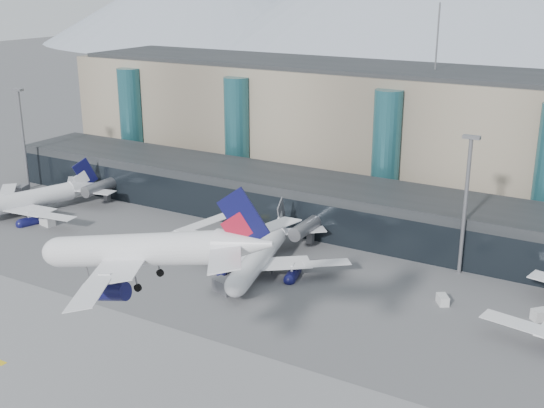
{
  "coord_description": "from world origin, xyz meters",
  "views": [
    {
      "loc": [
        57.97,
        -67.88,
        50.99
      ],
      "look_at": [
        -0.25,
        32.0,
        12.77
      ],
      "focal_mm": 45.0,
      "sensor_mm": 36.0,
      "label": 1
    }
  ],
  "objects_px": {
    "jet_parked_mid": "(264,246)",
    "veh_g": "(443,300)",
    "veh_d": "(542,314)",
    "lightmast_mid": "(466,198)",
    "hero_jet": "(157,243)",
    "jet_parked_left": "(33,194)",
    "veh_b": "(245,231)",
    "veh_c": "(224,286)",
    "lightmast_left": "(23,133)",
    "veh_f": "(22,190)",
    "veh_a": "(47,221)"
  },
  "relations": [
    {
      "from": "jet_parked_mid",
      "to": "veh_g",
      "type": "xyz_separation_m",
      "value": [
        33.36,
        1.69,
        -3.43
      ]
    },
    {
      "from": "veh_d",
      "to": "lightmast_mid",
      "type": "bearing_deg",
      "value": 98.32
    },
    {
      "from": "hero_jet",
      "to": "veh_g",
      "type": "bearing_deg",
      "value": 60.87
    },
    {
      "from": "jet_parked_left",
      "to": "veh_g",
      "type": "distance_m",
      "value": 94.81
    },
    {
      "from": "veh_b",
      "to": "veh_c",
      "type": "bearing_deg",
      "value": -145.7
    },
    {
      "from": "veh_c",
      "to": "veh_b",
      "type": "bearing_deg",
      "value": 132.64
    },
    {
      "from": "lightmast_left",
      "to": "veh_b",
      "type": "bearing_deg",
      "value": -0.16
    },
    {
      "from": "jet_parked_mid",
      "to": "veh_g",
      "type": "distance_m",
      "value": 33.58
    },
    {
      "from": "veh_b",
      "to": "veh_f",
      "type": "xyz_separation_m",
      "value": [
        -63.26,
        -3.93,
        0.34
      ]
    },
    {
      "from": "lightmast_left",
      "to": "veh_a",
      "type": "bearing_deg",
      "value": -33.83
    },
    {
      "from": "lightmast_mid",
      "to": "veh_d",
      "type": "distance_m",
      "value": 24.05
    },
    {
      "from": "veh_d",
      "to": "veh_f",
      "type": "bearing_deg",
      "value": 131.51
    },
    {
      "from": "jet_parked_mid",
      "to": "veh_d",
      "type": "distance_m",
      "value": 48.77
    },
    {
      "from": "lightmast_mid",
      "to": "veh_g",
      "type": "relative_size",
      "value": 9.65
    },
    {
      "from": "jet_parked_mid",
      "to": "veh_a",
      "type": "xyz_separation_m",
      "value": [
        -52.26,
        -4.46,
        -3.24
      ]
    },
    {
      "from": "lightmast_left",
      "to": "veh_a",
      "type": "distance_m",
      "value": 33.54
    },
    {
      "from": "veh_c",
      "to": "veh_f",
      "type": "height_order",
      "value": "veh_c"
    },
    {
      "from": "veh_d",
      "to": "veh_g",
      "type": "bearing_deg",
      "value": 142.83
    },
    {
      "from": "veh_g",
      "to": "lightmast_left",
      "type": "bearing_deg",
      "value": -129.35
    },
    {
      "from": "veh_a",
      "to": "veh_d",
      "type": "bearing_deg",
      "value": 15.63
    },
    {
      "from": "jet_parked_mid",
      "to": "veh_f",
      "type": "bearing_deg",
      "value": 69.71
    },
    {
      "from": "lightmast_left",
      "to": "jet_parked_mid",
      "type": "xyz_separation_m",
      "value": [
        77.78,
        -12.64,
        -10.22
      ]
    },
    {
      "from": "hero_jet",
      "to": "veh_b",
      "type": "distance_m",
      "value": 66.44
    },
    {
      "from": "jet_parked_mid",
      "to": "veh_f",
      "type": "distance_m",
      "value": 75.92
    },
    {
      "from": "lightmast_mid",
      "to": "veh_a",
      "type": "bearing_deg",
      "value": -166.61
    },
    {
      "from": "veh_b",
      "to": "lightmast_left",
      "type": "bearing_deg",
      "value": 99.14
    },
    {
      "from": "veh_a",
      "to": "veh_g",
      "type": "relative_size",
      "value": 1.28
    },
    {
      "from": "jet_parked_left",
      "to": "veh_f",
      "type": "xyz_separation_m",
      "value": [
        -14.01,
        8.44,
        -3.51
      ]
    },
    {
      "from": "lightmast_mid",
      "to": "jet_parked_left",
      "type": "xyz_separation_m",
      "value": [
        -93.59,
        -15.55,
        -9.84
      ]
    },
    {
      "from": "jet_parked_mid",
      "to": "veh_g",
      "type": "bearing_deg",
      "value": -100.92
    },
    {
      "from": "veh_g",
      "to": "veh_b",
      "type": "bearing_deg",
      "value": -137.04
    },
    {
      "from": "jet_parked_mid",
      "to": "veh_c",
      "type": "height_order",
      "value": "jet_parked_mid"
    },
    {
      "from": "lightmast_mid",
      "to": "hero_jet",
      "type": "relative_size",
      "value": 0.77
    },
    {
      "from": "jet_parked_mid",
      "to": "veh_a",
      "type": "height_order",
      "value": "jet_parked_mid"
    },
    {
      "from": "veh_a",
      "to": "veh_b",
      "type": "height_order",
      "value": "veh_a"
    },
    {
      "from": "lightmast_mid",
      "to": "jet_parked_left",
      "type": "distance_m",
      "value": 95.38
    },
    {
      "from": "jet_parked_left",
      "to": "veh_c",
      "type": "bearing_deg",
      "value": -83.2
    },
    {
      "from": "veh_g",
      "to": "hero_jet",
      "type": "bearing_deg",
      "value": -57.29
    },
    {
      "from": "lightmast_left",
      "to": "lightmast_mid",
      "type": "height_order",
      "value": "same"
    },
    {
      "from": "hero_jet",
      "to": "veh_a",
      "type": "xyz_separation_m",
      "value": [
        -65.26,
        40.52,
        -21.77
      ]
    },
    {
      "from": "hero_jet",
      "to": "veh_c",
      "type": "relative_size",
      "value": 8.14
    },
    {
      "from": "lightmast_left",
      "to": "veh_c",
      "type": "xyz_separation_m",
      "value": [
        77.4,
        -25.35,
        -13.29
      ]
    },
    {
      "from": "veh_c",
      "to": "veh_g",
      "type": "height_order",
      "value": "veh_c"
    },
    {
      "from": "hero_jet",
      "to": "lightmast_mid",
      "type": "bearing_deg",
      "value": 66.85
    },
    {
      "from": "jet_parked_left",
      "to": "veh_b",
      "type": "height_order",
      "value": "jet_parked_left"
    },
    {
      "from": "lightmast_left",
      "to": "veh_f",
      "type": "xyz_separation_m",
      "value": [
        2.4,
        -4.11,
        -13.34
      ]
    },
    {
      "from": "veh_b",
      "to": "veh_c",
      "type": "relative_size",
      "value": 0.63
    },
    {
      "from": "veh_c",
      "to": "veh_g",
      "type": "relative_size",
      "value": 1.53
    },
    {
      "from": "veh_b",
      "to": "jet_parked_mid",
      "type": "bearing_deg",
      "value": -126.51
    },
    {
      "from": "lightmast_mid",
      "to": "hero_jet",
      "type": "bearing_deg",
      "value": -107.59
    }
  ]
}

